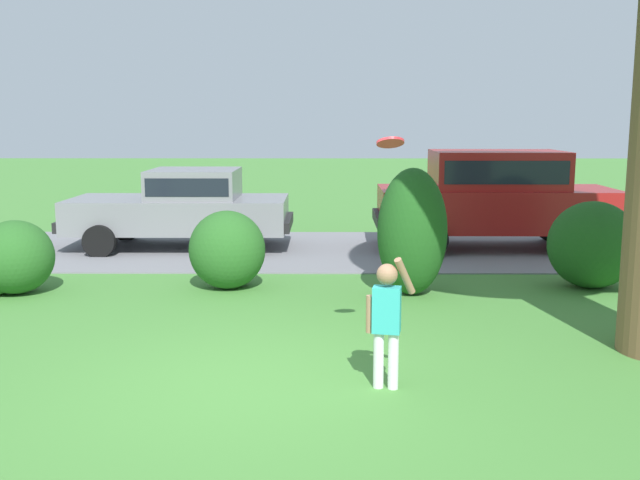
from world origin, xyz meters
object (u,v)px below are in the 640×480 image
at_px(parked_sedan, 184,206).
at_px(frisbee, 390,142).
at_px(parked_suv, 496,194).
at_px(child_thrower, 387,315).

height_order(parked_sedan, frisbee, frisbee).
distance_m(parked_suv, frisbee, 7.45).
bearing_deg(parked_suv, child_thrower, -109.99).
bearing_deg(child_thrower, parked_suv, 70.01).
relative_size(child_thrower, frisbee, 4.49).
bearing_deg(parked_sedan, frisbee, -63.60).
height_order(parked_suv, child_thrower, parked_suv).
bearing_deg(child_thrower, frisbee, 84.21).
xyz_separation_m(child_thrower, frisbee, (0.07, 0.71, 1.59)).
distance_m(parked_suv, child_thrower, 8.04).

